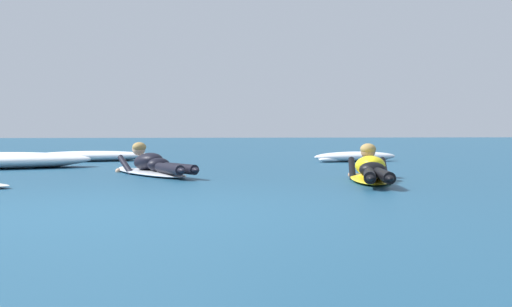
% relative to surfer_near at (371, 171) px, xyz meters
% --- Properties ---
extents(ground_plane, '(120.00, 120.00, 0.00)m').
position_rel_surfer_near_xyz_m(ground_plane, '(-3.31, 7.24, -0.14)').
color(ground_plane, navy).
extents(surfer_near, '(1.09, 2.62, 0.55)m').
position_rel_surfer_near_xyz_m(surfer_near, '(0.00, 0.00, 0.00)').
color(surfer_near, yellow).
rests_on(surfer_near, ground).
extents(surfer_far, '(1.41, 2.64, 0.54)m').
position_rel_surfer_near_xyz_m(surfer_far, '(-2.85, 1.73, -0.01)').
color(surfer_far, silver).
rests_on(surfer_far, ground).
extents(whitewater_front, '(2.08, 0.99, 0.22)m').
position_rel_surfer_near_xyz_m(whitewater_front, '(1.57, 5.43, -0.04)').
color(whitewater_front, white).
rests_on(whitewater_front, ground).
extents(whitewater_mid_left, '(2.95, 1.38, 0.23)m').
position_rel_surfer_near_xyz_m(whitewater_mid_left, '(-4.26, 6.46, -0.03)').
color(whitewater_mid_left, white).
rests_on(whitewater_mid_left, ground).
extents(whitewater_back, '(3.32, 1.88, 0.29)m').
position_rel_surfer_near_xyz_m(whitewater_back, '(-5.51, 3.89, -0.01)').
color(whitewater_back, white).
rests_on(whitewater_back, ground).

